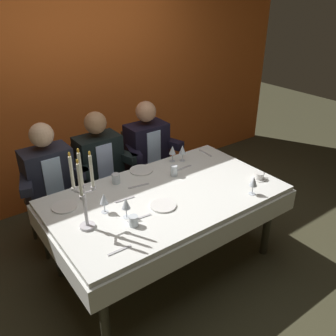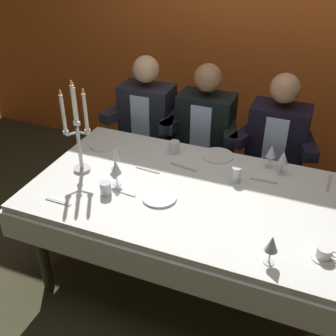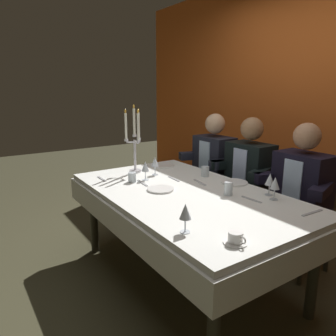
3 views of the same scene
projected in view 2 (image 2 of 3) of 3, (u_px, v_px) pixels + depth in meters
ground_plane at (185, 277)px, 2.93m from camera, size 12.00×12.00×0.00m
back_wall at (256, 26)px, 3.52m from camera, size 6.00×0.12×2.70m
dining_table at (187, 206)px, 2.60m from camera, size 1.94×1.14×0.74m
candelabra at (77, 132)px, 2.59m from camera, size 0.15×0.17×0.62m
dinner_plate_0 at (104, 145)px, 3.01m from camera, size 0.20×0.20×0.01m
dinner_plate_1 at (159, 197)px, 2.47m from camera, size 0.21×0.21×0.01m
dinner_plate_2 at (218, 156)px, 2.88m from camera, size 0.22×0.22×0.01m
wine_glass_0 at (114, 153)px, 2.69m from camera, size 0.07×0.07×0.16m
wine_glass_1 at (116, 168)px, 2.54m from camera, size 0.07×0.07×0.16m
wine_glass_2 at (271, 152)px, 2.70m from camera, size 0.07×0.07×0.16m
wine_glass_3 at (272, 245)px, 1.97m from camera, size 0.07×0.07×0.16m
wine_glass_4 at (283, 158)px, 2.64m from camera, size 0.07×0.07×0.16m
water_tumbler_0 at (174, 147)px, 2.91m from camera, size 0.07×0.07×0.09m
water_tumbler_1 at (106, 188)px, 2.49m from camera, size 0.07×0.07×0.08m
water_tumbler_2 at (236, 174)px, 2.60m from camera, size 0.06×0.06×0.10m
coffee_cup_0 at (324, 253)px, 2.04m from camera, size 0.13×0.12×0.06m
knife_0 at (329, 183)px, 2.60m from camera, size 0.02×0.19×0.01m
knife_1 at (122, 192)px, 2.52m from camera, size 0.19×0.04×0.01m
fork_2 at (58, 202)px, 2.44m from camera, size 0.17×0.02×0.01m
fork_3 at (148, 170)px, 2.73m from camera, size 0.17×0.03×0.01m
knife_4 at (183, 167)px, 2.76m from camera, size 0.19×0.05×0.01m
fork_5 at (264, 181)px, 2.62m from camera, size 0.17×0.03×0.01m
seated_diner_0 at (148, 116)px, 3.45m from camera, size 0.63×0.48×1.24m
seated_diner_1 at (206, 126)px, 3.29m from camera, size 0.63×0.48×1.24m
seated_diner_2 at (277, 139)px, 3.11m from camera, size 0.63×0.48×1.24m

